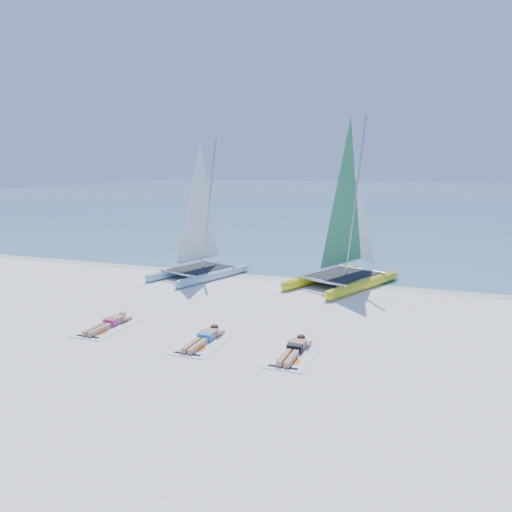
# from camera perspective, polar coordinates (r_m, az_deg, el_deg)

# --- Properties ---
(ground) EXTENTS (140.00, 140.00, 0.00)m
(ground) POSITION_cam_1_polar(r_m,az_deg,el_deg) (15.28, -3.06, -6.74)
(ground) COLOR white
(ground) RESTS_ON ground
(sea) EXTENTS (140.00, 115.00, 0.01)m
(sea) POSITION_cam_1_polar(r_m,az_deg,el_deg) (76.76, 15.87, 6.72)
(sea) COLOR #679AAD
(sea) RESTS_ON ground
(wet_sand_strip) EXTENTS (140.00, 1.40, 0.01)m
(wet_sand_strip) POSITION_cam_1_polar(r_m,az_deg,el_deg) (20.28, 3.05, -2.40)
(wet_sand_strip) COLOR silver
(wet_sand_strip) RESTS_ON ground
(catamaran_blue) EXTENTS (3.23, 4.61, 5.72)m
(catamaran_blue) POSITION_cam_1_polar(r_m,az_deg,el_deg) (20.17, -6.48, 2.40)
(catamaran_blue) COLOR #B0CAE7
(catamaran_blue) RESTS_ON ground
(catamaran_yellow) EXTENTS (4.03, 5.32, 6.55)m
(catamaran_yellow) POSITION_cam_1_polar(r_m,az_deg,el_deg) (19.17, 10.72, 2.94)
(catamaran_yellow) COLOR #F7F41A
(catamaran_yellow) RESTS_ON ground
(towel_a) EXTENTS (1.00, 1.85, 0.02)m
(towel_a) POSITION_cam_1_polar(r_m,az_deg,el_deg) (14.65, -16.83, -7.92)
(towel_a) COLOR white
(towel_a) RESTS_ON ground
(sunbather_a) EXTENTS (0.37, 1.73, 0.26)m
(sunbather_a) POSITION_cam_1_polar(r_m,az_deg,el_deg) (14.76, -16.40, -7.31)
(sunbather_a) COLOR tan
(sunbather_a) RESTS_ON towel_a
(towel_b) EXTENTS (1.00, 1.85, 0.02)m
(towel_b) POSITION_cam_1_polar(r_m,az_deg,el_deg) (12.96, -6.29, -9.96)
(towel_b) COLOR white
(towel_b) RESTS_ON ground
(sunbather_b) EXTENTS (0.37, 1.73, 0.26)m
(sunbather_b) POSITION_cam_1_polar(r_m,az_deg,el_deg) (13.08, -5.92, -9.24)
(sunbather_b) COLOR tan
(sunbather_b) RESTS_ON towel_b
(towel_c) EXTENTS (1.00, 1.85, 0.02)m
(towel_c) POSITION_cam_1_polar(r_m,az_deg,el_deg) (12.16, 4.14, -11.31)
(towel_c) COLOR white
(towel_c) RESTS_ON ground
(sunbather_c) EXTENTS (0.37, 1.73, 0.26)m
(sunbather_c) POSITION_cam_1_polar(r_m,az_deg,el_deg) (12.30, 4.40, -10.53)
(sunbather_c) COLOR tan
(sunbather_c) RESTS_ON towel_c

